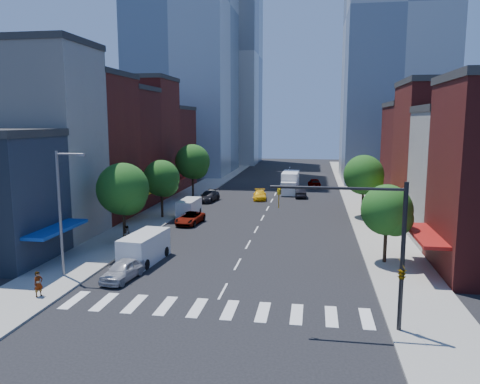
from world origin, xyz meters
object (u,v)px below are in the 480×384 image
(taxi, at_px, (260,195))
(pedestrian_far, at_px, (127,234))
(parked_car_front, at_px, (123,270))
(cargo_van_far, at_px, (189,208))
(parked_car_second, at_px, (155,237))
(box_truck, at_px, (290,183))
(parked_car_third, at_px, (190,218))
(traffic_car_far, at_px, (314,183))
(cargo_van_near, at_px, (144,248))
(parked_car_rear, at_px, (209,196))
(traffic_car_oncoming, at_px, (300,192))
(pedestrian_near, at_px, (38,284))

(taxi, distance_m, pedestrian_far, 27.88)
(parked_car_front, height_order, cargo_van_far, cargo_van_far)
(parked_car_second, distance_m, taxi, 26.71)
(cargo_van_far, distance_m, box_truck, 23.01)
(cargo_van_far, bearing_deg, parked_car_third, -71.65)
(traffic_car_far, bearing_deg, cargo_van_near, 65.61)
(cargo_van_near, distance_m, pedestrian_far, 6.13)
(parked_car_front, distance_m, parked_car_rear, 32.87)
(traffic_car_far, distance_m, pedestrian_far, 43.54)
(parked_car_second, distance_m, parked_car_rear, 23.15)
(parked_car_front, relative_size, parked_car_second, 1.00)
(cargo_van_near, xyz_separation_m, pedestrian_far, (-3.53, 5.00, -0.21))
(parked_car_rear, bearing_deg, parked_car_second, -81.43)
(box_truck, bearing_deg, parked_car_third, -110.62)
(parked_car_second, bearing_deg, cargo_van_near, -83.46)
(cargo_van_near, height_order, box_truck, box_truck)
(parked_car_second, relative_size, parked_car_third, 0.89)
(traffic_car_oncoming, relative_size, box_truck, 0.55)
(parked_car_third, xyz_separation_m, pedestrian_near, (-3.88, -22.55, 0.31))
(traffic_car_far, bearing_deg, pedestrian_far, 59.26)
(parked_car_rear, bearing_deg, pedestrian_far, -87.72)
(traffic_car_far, bearing_deg, pedestrian_near, 64.30)
(cargo_van_far, bearing_deg, parked_car_second, -87.29)
(cargo_van_far, distance_m, traffic_car_oncoming, 20.49)
(taxi, bearing_deg, pedestrian_far, -115.62)
(cargo_van_near, distance_m, taxi, 31.82)
(parked_car_front, bearing_deg, parked_car_second, 103.21)
(parked_car_third, distance_m, cargo_van_far, 4.33)
(pedestrian_near, xyz_separation_m, pedestrian_far, (0.33, 13.46, -0.02))
(cargo_van_far, height_order, traffic_car_far, cargo_van_far)
(parked_car_rear, xyz_separation_m, box_truck, (10.86, 9.88, 0.80))
(parked_car_front, relative_size, cargo_van_far, 0.88)
(pedestrian_far, bearing_deg, traffic_car_oncoming, 165.88)
(cargo_van_near, xyz_separation_m, cargo_van_far, (-1.25, 18.21, -0.15))
(cargo_van_near, bearing_deg, box_truck, 81.39)
(parked_car_second, bearing_deg, parked_car_third, 80.47)
(parked_car_third, xyz_separation_m, taxi, (5.70, 17.21, 0.00))
(parked_car_second, bearing_deg, taxi, 72.33)
(cargo_van_near, height_order, pedestrian_far, cargo_van_near)
(cargo_van_far, bearing_deg, pedestrian_near, -94.29)
(traffic_car_far, bearing_deg, traffic_car_oncoming, 71.53)
(parked_car_rear, xyz_separation_m, pedestrian_far, (-2.34, -23.58, 0.21))
(parked_car_rear, bearing_deg, parked_car_front, -79.95)
(parked_car_third, bearing_deg, traffic_car_oncoming, 67.26)
(cargo_van_far, xyz_separation_m, pedestrian_far, (-2.28, -13.21, -0.06))
(parked_car_second, distance_m, pedestrian_near, 14.20)
(cargo_van_far, relative_size, traffic_car_far, 1.05)
(parked_car_third, relative_size, pedestrian_far, 2.97)
(cargo_van_near, height_order, cargo_van_far, cargo_van_near)
(pedestrian_near, distance_m, pedestrian_far, 13.47)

